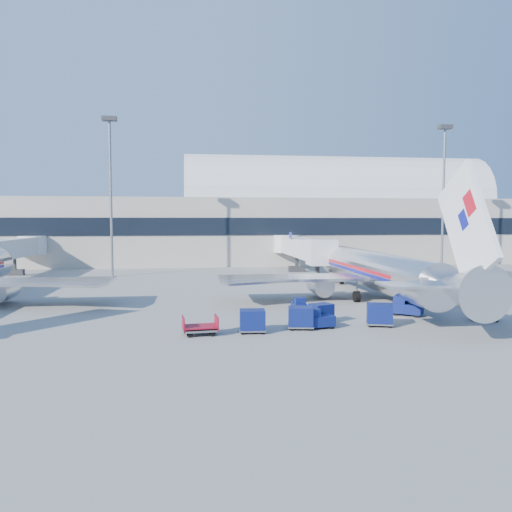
{
  "coord_description": "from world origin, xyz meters",
  "views": [
    {
      "loc": [
        -8.4,
        -43.24,
        7.91
      ],
      "look_at": [
        -2.22,
        6.0,
        4.44
      ],
      "focal_mm": 35.0,
      "sensor_mm": 36.0,
      "label": 1
    }
  ],
  "objects": [
    {
      "name": "terminal",
      "position": [
        -13.6,
        55.96,
        7.52
      ],
      "size": [
        170.0,
        28.15,
        21.0
      ],
      "color": "#B2AA9E",
      "rests_on": "ground"
    },
    {
      "name": "mast_west",
      "position": [
        -20.0,
        30.0,
        14.79
      ],
      "size": [
        2.0,
        1.2,
        22.6
      ],
      "color": "slate",
      "rests_on": "ground"
    },
    {
      "name": "jetbridge_mid",
      "position": [
        -34.4,
        30.81,
        3.93
      ],
      "size": [
        4.4,
        27.5,
        6.25
      ],
      "color": "silver",
      "rests_on": "ground"
    },
    {
      "name": "cart_train_c",
      "position": [
        -4.3,
        -8.58,
        0.88
      ],
      "size": [
        1.95,
        1.53,
        1.64
      ],
      "rotation": [
        0.0,
        0.0,
        -0.06
      ],
      "color": "#0A1550",
      "rests_on": "ground"
    },
    {
      "name": "cart_solo_near",
      "position": [
        5.47,
        -7.56,
        0.91
      ],
      "size": [
        2.26,
        1.95,
        1.7
      ],
      "rotation": [
        0.0,
        0.0,
        -0.28
      ],
      "color": "#0A1550",
      "rests_on": "ground"
    },
    {
      "name": "cart_train_a",
      "position": [
        1.4,
        -5.89,
        0.81
      ],
      "size": [
        2.09,
        1.87,
        1.51
      ],
      "rotation": [
        0.0,
        0.0,
        0.4
      ],
      "color": "#0A1550",
      "rests_on": "ground"
    },
    {
      "name": "ground",
      "position": [
        0.0,
        0.0,
        0.0
      ],
      "size": [
        260.0,
        260.0,
        0.0
      ],
      "primitive_type": "plane",
      "color": "gray",
      "rests_on": "ground"
    },
    {
      "name": "cart_solo_far",
      "position": [
        14.46,
        -6.65,
        0.89
      ],
      "size": [
        2.09,
        1.71,
        1.67
      ],
      "rotation": [
        0.0,
        0.0,
        -0.14
      ],
      "color": "#0A1550",
      "rests_on": "ground"
    },
    {
      "name": "jetbridge_near",
      "position": [
        7.6,
        30.81,
        3.93
      ],
      "size": [
        4.4,
        27.5,
        6.25
      ],
      "color": "silver",
      "rests_on": "ground"
    },
    {
      "name": "cart_open_red",
      "position": [
        -7.97,
        -8.79,
        0.47
      ],
      "size": [
        2.58,
        1.94,
        0.65
      ],
      "rotation": [
        0.0,
        0.0,
        0.1
      ],
      "color": "slate",
      "rests_on": "ground"
    },
    {
      "name": "tug_lead",
      "position": [
        0.59,
        -7.77,
        0.7
      ],
      "size": [
        2.53,
        1.62,
        1.53
      ],
      "rotation": [
        0.0,
        0.0,
        0.2
      ],
      "color": "#0A1550",
      "rests_on": "ground"
    },
    {
      "name": "tug_left",
      "position": [
        0.66,
        -1.09,
        0.61
      ],
      "size": [
        1.07,
        2.08,
        1.34
      ],
      "rotation": [
        0.0,
        0.0,
        1.59
      ],
      "color": "#0A1550",
      "rests_on": "ground"
    },
    {
      "name": "mast_east",
      "position": [
        30.0,
        30.0,
        14.79
      ],
      "size": [
        2.0,
        1.2,
        22.6
      ],
      "color": "slate",
      "rests_on": "ground"
    },
    {
      "name": "cart_train_b",
      "position": [
        -0.66,
        -7.85,
        0.88
      ],
      "size": [
        2.06,
        1.7,
        1.64
      ],
      "rotation": [
        0.0,
        0.0,
        -0.16
      ],
      "color": "#0A1550",
      "rests_on": "ground"
    },
    {
      "name": "tug_right",
      "position": [
        9.26,
        -3.67,
        0.74
      ],
      "size": [
        2.74,
        2.52,
        1.63
      ],
      "rotation": [
        0.0,
        0.0,
        -0.67
      ],
      "color": "#0A1550",
      "rests_on": "ground"
    },
    {
      "name": "airliner_main",
      "position": [
        10.0,
        4.51,
        2.93
      ],
      "size": [
        32.0,
        37.26,
        12.07
      ],
      "color": "silver",
      "rests_on": "ground"
    },
    {
      "name": "barrier_near",
      "position": [
        18.0,
        2.0,
        0.45
      ],
      "size": [
        3.0,
        0.55,
        0.9
      ],
      "primitive_type": "cube",
      "color": "#9E9E96",
      "rests_on": "ground"
    },
    {
      "name": "barrier_mid",
      "position": [
        21.3,
        2.0,
        0.45
      ],
      "size": [
        3.0,
        0.55,
        0.9
      ],
      "primitive_type": "cube",
      "color": "#9E9E96",
      "rests_on": "ground"
    }
  ]
}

